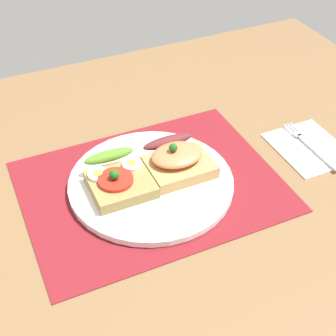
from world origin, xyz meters
The scene contains 7 objects.
ground_plane centered at (0.00, 0.00, -1.60)cm, with size 120.00×90.00×3.20cm, color brown.
placemat centered at (0.00, 0.00, 0.15)cm, with size 40.71×31.10×0.30cm, color maroon.
plate centered at (0.00, 0.00, 0.84)cm, with size 26.56×26.56×1.09cm, color white.
sandwich_egg_tomato centered at (-5.14, 1.16, 2.82)cm, with size 9.53×10.38×4.12cm.
sandwich_salmon centered at (5.02, 0.87, 3.33)cm, with size 10.44×9.62×5.38cm.
napkin centered at (29.44, -2.26, 0.30)cm, with size 11.46×13.62×0.60cm, color white.
fork centered at (29.49, -2.10, 0.76)cm, with size 1.62×14.48×0.32cm.
Camera 1 is at (-22.22, -55.65, 54.52)cm, focal length 53.38 mm.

